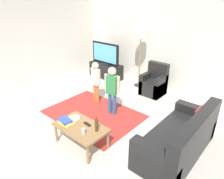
{
  "coord_description": "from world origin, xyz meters",
  "views": [
    {
      "loc": [
        2.79,
        -2.59,
        2.61
      ],
      "look_at": [
        0.0,
        0.6,
        0.65
      ],
      "focal_mm": 32.69,
      "sensor_mm": 36.0,
      "label": 1
    }
  ],
  "objects_px": {
    "armchair": "(154,84)",
    "soda_can": "(84,131)",
    "bottle": "(97,125)",
    "child_center": "(112,87)",
    "floor_lamp": "(141,36)",
    "tv": "(105,54)",
    "tv_stand": "(106,71)",
    "coffee_table": "(81,128)",
    "book_stack": "(66,121)",
    "tv_remote": "(87,124)",
    "plate": "(74,118)",
    "child_near_tv": "(96,79)",
    "couch": "(181,141)"
  },
  "relations": [
    {
      "from": "armchair",
      "to": "soda_can",
      "type": "bearing_deg",
      "value": -83.28
    },
    {
      "from": "bottle",
      "to": "child_center",
      "type": "bearing_deg",
      "value": 119.17
    },
    {
      "from": "floor_lamp",
      "to": "child_center",
      "type": "distance_m",
      "value": 2.06
    },
    {
      "from": "tv",
      "to": "bottle",
      "type": "xyz_separation_m",
      "value": [
        2.38,
        -2.8,
        -0.31
      ]
    },
    {
      "from": "armchair",
      "to": "child_center",
      "type": "relative_size",
      "value": 0.77
    },
    {
      "from": "floor_lamp",
      "to": "soda_can",
      "type": "relative_size",
      "value": 14.83
    },
    {
      "from": "child_center",
      "to": "bottle",
      "type": "distance_m",
      "value": 1.33
    },
    {
      "from": "tv_stand",
      "to": "coffee_table",
      "type": "relative_size",
      "value": 1.2
    },
    {
      "from": "child_center",
      "to": "book_stack",
      "type": "xyz_separation_m",
      "value": [
        0.05,
        -1.37,
        -0.24
      ]
    },
    {
      "from": "floor_lamp",
      "to": "tv_remote",
      "type": "relative_size",
      "value": 10.47
    },
    {
      "from": "tv",
      "to": "coffee_table",
      "type": "distance_m",
      "value": 3.59
    },
    {
      "from": "book_stack",
      "to": "plate",
      "type": "relative_size",
      "value": 1.34
    },
    {
      "from": "child_center",
      "to": "plate",
      "type": "height_order",
      "value": "child_center"
    },
    {
      "from": "child_near_tv",
      "to": "soda_can",
      "type": "distance_m",
      "value": 2.01
    },
    {
      "from": "floor_lamp",
      "to": "soda_can",
      "type": "bearing_deg",
      "value": -72.27
    },
    {
      "from": "armchair",
      "to": "child_center",
      "type": "xyz_separation_m",
      "value": [
        -0.19,
        -1.63,
        0.41
      ]
    },
    {
      "from": "child_near_tv",
      "to": "tv_stand",
      "type": "bearing_deg",
      "value": 124.41
    },
    {
      "from": "tv_remote",
      "to": "plate",
      "type": "relative_size",
      "value": 0.77
    },
    {
      "from": "child_near_tv",
      "to": "child_center",
      "type": "bearing_deg",
      "value": -14.3
    },
    {
      "from": "book_stack",
      "to": "bottle",
      "type": "height_order",
      "value": "bottle"
    },
    {
      "from": "armchair",
      "to": "bottle",
      "type": "height_order",
      "value": "armchair"
    },
    {
      "from": "book_stack",
      "to": "tv_remote",
      "type": "distance_m",
      "value": 0.4
    },
    {
      "from": "tv_stand",
      "to": "child_near_tv",
      "type": "distance_m",
      "value": 1.85
    },
    {
      "from": "plate",
      "to": "tv_remote",
      "type": "bearing_deg",
      "value": 3.27
    },
    {
      "from": "child_center",
      "to": "soda_can",
      "type": "relative_size",
      "value": 9.76
    },
    {
      "from": "tv",
      "to": "child_near_tv",
      "type": "relative_size",
      "value": 1.0
    },
    {
      "from": "couch",
      "to": "bottle",
      "type": "distance_m",
      "value": 1.52
    },
    {
      "from": "couch",
      "to": "tv_remote",
      "type": "height_order",
      "value": "couch"
    },
    {
      "from": "coffee_table",
      "to": "book_stack",
      "type": "relative_size",
      "value": 3.39
    },
    {
      "from": "soda_can",
      "to": "tv",
      "type": "bearing_deg",
      "value": 127.04
    },
    {
      "from": "tv_stand",
      "to": "soda_can",
      "type": "xyz_separation_m",
      "value": [
        2.28,
        -3.04,
        0.24
      ]
    },
    {
      "from": "couch",
      "to": "tv_remote",
      "type": "relative_size",
      "value": 10.59
    },
    {
      "from": "couch",
      "to": "tv",
      "type": "bearing_deg",
      "value": 151.99
    },
    {
      "from": "bottle",
      "to": "soda_can",
      "type": "height_order",
      "value": "bottle"
    },
    {
      "from": "tv_stand",
      "to": "bottle",
      "type": "height_order",
      "value": "bottle"
    },
    {
      "from": "couch",
      "to": "plate",
      "type": "relative_size",
      "value": 8.18
    },
    {
      "from": "plate",
      "to": "armchair",
      "type": "bearing_deg",
      "value": 86.58
    },
    {
      "from": "child_near_tv",
      "to": "bottle",
      "type": "bearing_deg",
      "value": -44.41
    },
    {
      "from": "coffee_table",
      "to": "soda_can",
      "type": "relative_size",
      "value": 8.33
    },
    {
      "from": "tv",
      "to": "armchair",
      "type": "distance_m",
      "value": 2.0
    },
    {
      "from": "plate",
      "to": "couch",
      "type": "bearing_deg",
      "value": 26.25
    },
    {
      "from": "floor_lamp",
      "to": "child_center",
      "type": "relative_size",
      "value": 1.52
    },
    {
      "from": "child_near_tv",
      "to": "tv_remote",
      "type": "bearing_deg",
      "value": -50.29
    },
    {
      "from": "couch",
      "to": "armchair",
      "type": "bearing_deg",
      "value": 131.24
    },
    {
      "from": "book_stack",
      "to": "tv",
      "type": "bearing_deg",
      "value": 120.6
    },
    {
      "from": "plate",
      "to": "tv",
      "type": "bearing_deg",
      "value": 122.15
    },
    {
      "from": "floor_lamp",
      "to": "tv_remote",
      "type": "height_order",
      "value": "floor_lamp"
    },
    {
      "from": "tv",
      "to": "floor_lamp",
      "type": "height_order",
      "value": "floor_lamp"
    },
    {
      "from": "child_near_tv",
      "to": "plate",
      "type": "distance_m",
      "value": 1.54
    },
    {
      "from": "soda_can",
      "to": "child_center",
      "type": "bearing_deg",
      "value": 111.58
    }
  ]
}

